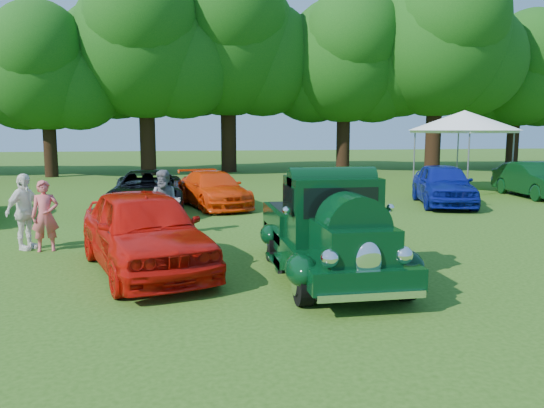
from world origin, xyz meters
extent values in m
plane|color=#2B5112|center=(0.00, 0.00, 0.00)|extent=(120.00, 120.00, 0.00)
cylinder|color=black|center=(0.78, -1.31, 0.37)|extent=(0.22, 0.75, 0.75)
cylinder|color=black|center=(2.46, -1.31, 0.37)|extent=(0.22, 0.75, 0.75)
cylinder|color=black|center=(0.78, 1.57, 0.37)|extent=(0.22, 0.75, 0.75)
cylinder|color=black|center=(2.46, 1.57, 0.37)|extent=(0.22, 0.75, 0.75)
cube|color=black|center=(1.62, 0.20, 0.53)|extent=(1.74, 4.55, 0.34)
cube|color=black|center=(1.62, -1.16, 0.93)|extent=(1.11, 1.47, 0.63)
cube|color=black|center=(1.62, 0.07, 1.27)|extent=(1.58, 1.16, 1.21)
cube|color=black|center=(1.62, -0.49, 1.49)|extent=(1.32, 0.06, 0.53)
cube|color=black|center=(1.62, 1.59, 0.81)|extent=(1.74, 2.07, 0.59)
cube|color=black|center=(1.62, 1.59, 1.09)|extent=(1.50, 1.82, 0.05)
ellipsoid|color=black|center=(0.75, -1.31, 0.57)|extent=(0.50, 0.87, 0.50)
ellipsoid|color=black|center=(2.49, -1.31, 0.57)|extent=(0.50, 0.87, 0.50)
ellipsoid|color=black|center=(0.72, 1.57, 0.56)|extent=(0.38, 0.73, 0.42)
ellipsoid|color=black|center=(2.52, 1.57, 0.56)|extent=(0.38, 0.73, 0.42)
ellipsoid|color=white|center=(1.62, -1.92, 0.81)|extent=(0.41, 0.13, 0.60)
sphere|color=white|center=(1.05, -1.85, 0.87)|extent=(0.28, 0.28, 0.28)
sphere|color=white|center=(2.19, -1.85, 0.87)|extent=(0.28, 0.28, 0.28)
cube|color=white|center=(1.62, -2.07, 0.34)|extent=(1.64, 0.11, 0.11)
cube|color=white|center=(1.62, 2.63, 0.40)|extent=(1.64, 0.11, 0.11)
imported|color=red|center=(-1.79, 1.22, 0.80)|extent=(3.21, 5.03, 1.59)
imported|color=black|center=(-2.20, 8.71, 0.69)|extent=(2.38, 5.02, 1.38)
imported|color=red|center=(0.03, 9.59, 0.63)|extent=(2.81, 4.62, 1.25)
imported|color=navy|center=(8.26, 8.65, 0.76)|extent=(2.95, 4.76, 1.51)
imported|color=black|center=(13.00, 10.11, 0.71)|extent=(1.80, 4.38, 1.41)
imported|color=#D2565A|center=(-4.10, 3.29, 0.80)|extent=(0.64, 0.48, 1.61)
imported|color=slate|center=(-1.49, 4.62, 0.85)|extent=(0.94, 0.79, 1.71)
imported|color=white|center=(-4.61, 3.53, 0.87)|extent=(0.87, 1.10, 1.75)
cube|color=white|center=(11.13, 12.51, 2.64)|extent=(4.20, 4.20, 0.13)
cone|color=white|center=(11.13, 12.51, 3.12)|extent=(6.17, 6.17, 0.86)
cylinder|color=slate|center=(10.33, 10.62, 1.29)|extent=(0.06, 0.06, 2.58)
cylinder|color=slate|center=(9.24, 13.32, 1.29)|extent=(0.06, 0.06, 2.58)
cylinder|color=slate|center=(13.03, 11.71, 1.29)|extent=(0.06, 0.06, 2.58)
cylinder|color=slate|center=(11.94, 14.41, 1.29)|extent=(0.06, 0.06, 2.58)
cylinder|color=black|center=(-8.52, 23.16, 1.84)|extent=(0.74, 0.74, 3.69)
sphere|color=#0E430F|center=(-8.52, 23.16, 6.05)|extent=(6.74, 6.74, 6.74)
cylinder|color=black|center=(-3.06, 23.53, 2.30)|extent=(0.92, 0.92, 4.60)
sphere|color=#0E430F|center=(-3.06, 23.53, 7.55)|extent=(8.42, 8.42, 8.42)
cylinder|color=black|center=(1.92, 25.05, 2.45)|extent=(0.98, 0.98, 4.89)
sphere|color=#0E430F|center=(1.92, 25.05, 8.02)|extent=(8.95, 8.95, 8.95)
cylinder|color=black|center=(9.33, 24.39, 2.17)|extent=(0.87, 0.87, 4.35)
sphere|color=#0E430F|center=(9.33, 24.39, 7.13)|extent=(7.95, 7.95, 7.95)
cylinder|color=black|center=(14.77, 22.72, 2.42)|extent=(0.97, 0.97, 4.83)
sphere|color=#0E430F|center=(14.77, 22.72, 7.92)|extent=(8.83, 8.83, 8.83)
cylinder|color=black|center=(21.56, 24.49, 2.01)|extent=(0.81, 0.81, 4.03)
sphere|color=#0E430F|center=(21.56, 24.49, 6.61)|extent=(7.37, 7.37, 7.37)
camera|label=1|loc=(-1.03, -9.13, 2.73)|focal=35.00mm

